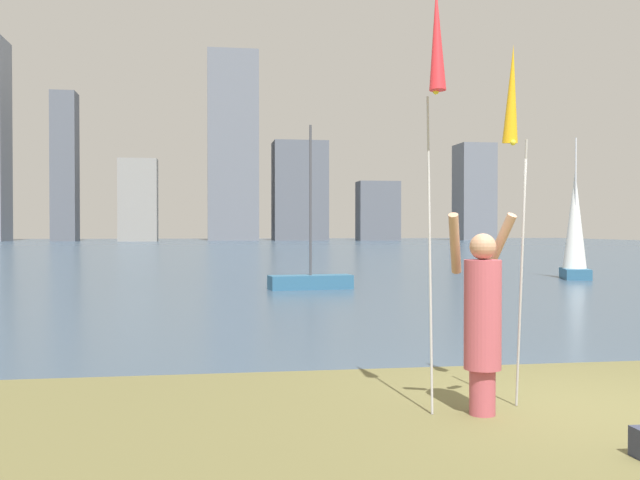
{
  "coord_description": "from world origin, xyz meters",
  "views": [
    {
      "loc": [
        -3.71,
        -6.96,
        1.82
      ],
      "look_at": [
        -0.71,
        12.33,
        1.5
      ],
      "focal_mm": 41.36,
      "sensor_mm": 36.0,
      "label": 1
    }
  ],
  "objects_px": {
    "person": "(482,315)",
    "kite_flag_left": "(436,52)",
    "sailboat_2": "(311,280)",
    "sailboat_5": "(575,228)",
    "kite_flag_right": "(512,105)"
  },
  "relations": [
    {
      "from": "kite_flag_right",
      "to": "person",
      "type": "bearing_deg",
      "value": -139.23
    },
    {
      "from": "sailboat_2",
      "to": "sailboat_5",
      "type": "height_order",
      "value": "sailboat_5"
    },
    {
      "from": "person",
      "to": "kite_flag_right",
      "type": "height_order",
      "value": "kite_flag_right"
    },
    {
      "from": "kite_flag_right",
      "to": "sailboat_2",
      "type": "bearing_deg",
      "value": 90.2
    },
    {
      "from": "sailboat_2",
      "to": "sailboat_5",
      "type": "relative_size",
      "value": 0.97
    },
    {
      "from": "kite_flag_left",
      "to": "kite_flag_right",
      "type": "xyz_separation_m",
      "value": [
        0.95,
        0.43,
        -0.4
      ]
    },
    {
      "from": "sailboat_5",
      "to": "kite_flag_right",
      "type": "bearing_deg",
      "value": -119.76
    },
    {
      "from": "sailboat_2",
      "to": "kite_flag_left",
      "type": "bearing_deg",
      "value": -93.48
    },
    {
      "from": "person",
      "to": "sailboat_5",
      "type": "bearing_deg",
      "value": 70.7
    },
    {
      "from": "kite_flag_left",
      "to": "sailboat_2",
      "type": "bearing_deg",
      "value": 86.52
    },
    {
      "from": "kite_flag_left",
      "to": "sailboat_2",
      "type": "relative_size",
      "value": 0.85
    },
    {
      "from": "person",
      "to": "kite_flag_left",
      "type": "distance_m",
      "value": 2.57
    },
    {
      "from": "kite_flag_right",
      "to": "sailboat_5",
      "type": "xyz_separation_m",
      "value": [
        9.92,
        17.36,
        -1.29
      ]
    },
    {
      "from": "kite_flag_left",
      "to": "kite_flag_right",
      "type": "height_order",
      "value": "kite_flag_left"
    },
    {
      "from": "kite_flag_left",
      "to": "sailboat_2",
      "type": "height_order",
      "value": "sailboat_2"
    }
  ]
}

